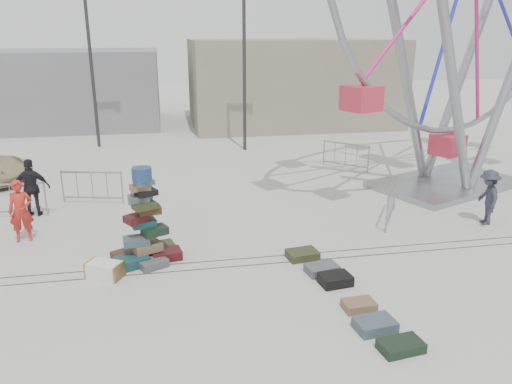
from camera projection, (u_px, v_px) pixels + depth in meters
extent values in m
plane|color=#9E9E99|center=(208.00, 281.00, 11.39)|extent=(90.00, 90.00, 0.00)
cube|color=#47443F|center=(205.00, 269.00, 11.95)|extent=(40.00, 0.04, 0.01)
cube|color=#47443F|center=(204.00, 262.00, 12.33)|extent=(40.00, 0.04, 0.01)
cube|color=gray|center=(290.00, 82.00, 30.57)|extent=(12.00, 8.00, 5.00)
cube|color=gray|center=(75.00, 88.00, 30.26)|extent=(10.00, 8.00, 4.40)
cylinder|color=#2D2D30|center=(244.00, 64.00, 22.86)|extent=(0.16, 0.16, 8.00)
cylinder|color=#2D2D30|center=(91.00, 64.00, 23.51)|extent=(0.16, 0.16, 8.00)
cube|color=#164144|center=(132.00, 262.00, 12.05)|extent=(0.92, 0.78, 0.25)
cube|color=#441213|center=(167.00, 255.00, 12.46)|extent=(0.81, 0.63, 0.23)
cube|color=#3F2514|center=(127.00, 255.00, 12.46)|extent=(0.82, 0.75, 0.21)
cube|color=#32361B|center=(160.00, 248.00, 12.86)|extent=(0.80, 0.65, 0.23)
cube|color=#4F5256|center=(153.00, 263.00, 12.02)|extent=(0.79, 0.70, 0.19)
cube|color=black|center=(141.00, 249.00, 12.83)|extent=(0.72, 0.57, 0.21)
cube|color=brown|center=(147.00, 247.00, 12.30)|extent=(0.81, 0.70, 0.21)
cube|color=#3F525B|center=(136.00, 241.00, 12.15)|extent=(0.67, 0.50, 0.19)
cube|color=black|center=(155.00, 231.00, 12.27)|extent=(0.72, 0.63, 0.19)
cube|color=#164144|center=(144.00, 223.00, 12.25)|extent=(0.67, 0.53, 0.17)
cube|color=#441213|center=(137.00, 218.00, 12.07)|extent=(0.68, 0.63, 0.17)
cube|color=#3F2514|center=(150.00, 210.00, 12.13)|extent=(0.59, 0.45, 0.17)
cube|color=#32361B|center=(145.00, 206.00, 11.93)|extent=(0.65, 0.56, 0.16)
cube|color=#4F5256|center=(139.00, 199.00, 11.94)|extent=(0.54, 0.40, 0.16)
cube|color=black|center=(146.00, 193.00, 11.91)|extent=(0.58, 0.51, 0.14)
cube|color=brown|center=(140.00, 187.00, 11.85)|extent=(0.53, 0.41, 0.14)
cube|color=#3F525B|center=(144.00, 183.00, 11.79)|extent=(0.53, 0.47, 0.12)
cylinder|color=navy|center=(142.00, 174.00, 11.73)|extent=(0.47, 0.47, 0.31)
cube|color=gray|center=(445.00, 183.00, 18.35)|extent=(6.05, 4.92, 0.21)
cylinder|color=gray|center=(452.00, 73.00, 15.47)|extent=(3.49, 1.69, 8.51)
cylinder|color=gray|center=(404.00, 70.00, 16.98)|extent=(3.49, 1.69, 8.51)
cylinder|color=gray|center=(465.00, 66.00, 18.73)|extent=(3.49, 1.69, 8.51)
cube|color=#B42639|center=(450.00, 144.00, 17.90)|extent=(1.23, 1.23, 0.73)
cube|color=silver|center=(105.00, 270.00, 11.50)|extent=(0.92, 0.78, 0.37)
cube|color=#32361B|center=(302.00, 254.00, 12.50)|extent=(0.82, 0.65, 0.20)
cube|color=#4F5256|center=(322.00, 269.00, 11.74)|extent=(0.82, 0.63, 0.20)
cube|color=black|center=(335.00, 280.00, 11.19)|extent=(0.76, 0.60, 0.24)
cube|color=brown|center=(359.00, 305.00, 10.20)|extent=(0.68, 0.49, 0.18)
cube|color=#3F525B|center=(375.00, 325.00, 9.48)|extent=(0.81, 0.61, 0.22)
cube|color=black|center=(401.00, 346.00, 8.87)|extent=(0.84, 0.57, 0.19)
imported|color=red|center=(21.00, 211.00, 13.34)|extent=(0.68, 0.51, 1.70)
imported|color=#186024|center=(142.00, 199.00, 14.11)|extent=(1.12, 1.12, 1.83)
imported|color=black|center=(32.00, 188.00, 15.16)|extent=(1.06, 0.46, 1.80)
imported|color=#282A35|center=(488.00, 197.00, 14.57)|extent=(0.86, 1.18, 1.64)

